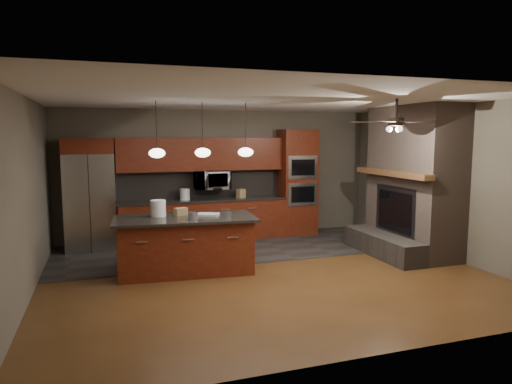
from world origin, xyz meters
name	(u,v)px	position (x,y,z in m)	size (l,w,h in m)	color
ground	(267,273)	(0.00, 0.00, 0.00)	(7.00, 7.00, 0.00)	brown
ceiling	(268,100)	(0.00, 0.00, 2.80)	(7.00, 6.00, 0.02)	white
back_wall	(221,174)	(0.00, 3.00, 1.40)	(7.00, 0.02, 2.80)	#6C6556
right_wall	(446,182)	(3.50, 0.00, 1.40)	(0.02, 6.00, 2.80)	#6C6556
left_wall	(25,198)	(-3.50, 0.00, 1.40)	(0.02, 6.00, 2.80)	#6C6556
slate_tile_patch	(237,248)	(0.00, 1.80, 0.01)	(7.00, 2.40, 0.01)	#302D2B
fireplace_column	(411,186)	(3.04, 0.40, 1.30)	(1.30, 2.10, 2.80)	brown
back_cabinetry	(203,199)	(-0.48, 2.74, 0.89)	(3.59, 0.64, 2.20)	maroon
oven_tower	(297,182)	(1.70, 2.69, 1.19)	(0.80, 0.63, 2.38)	maroon
microwave	(212,180)	(-0.27, 2.75, 1.30)	(0.73, 0.41, 0.50)	silver
refrigerator	(90,195)	(-2.76, 2.62, 1.10)	(0.95, 0.75, 2.19)	silver
kitchen_island	(186,245)	(-1.24, 0.50, 0.46)	(2.35, 1.23, 0.92)	maroon
white_bucket	(158,208)	(-1.65, 0.72, 1.06)	(0.25, 0.25, 0.27)	white
paint_can	(193,216)	(-1.16, 0.29, 0.98)	(0.17, 0.17, 0.11)	silver
paint_tray	(208,215)	(-0.86, 0.54, 0.94)	(0.36, 0.25, 0.04)	silver
cardboard_box	(181,212)	(-1.28, 0.71, 0.98)	(0.20, 0.14, 0.12)	olive
counter_bucket	(185,194)	(-0.88, 2.70, 1.02)	(0.21, 0.21, 0.23)	white
counter_box	(241,193)	(0.34, 2.65, 0.99)	(0.17, 0.13, 0.19)	tan
pendant_left	(157,153)	(-1.65, 0.70, 1.96)	(0.26, 0.26, 0.92)	black
pendant_center	(203,152)	(-0.90, 0.70, 1.96)	(0.26, 0.26, 0.92)	black
pendant_right	(246,152)	(-0.15, 0.70, 1.96)	(0.26, 0.26, 0.92)	black
ceiling_fan	(396,121)	(1.80, -0.80, 2.46)	(1.27, 1.33, 0.41)	black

